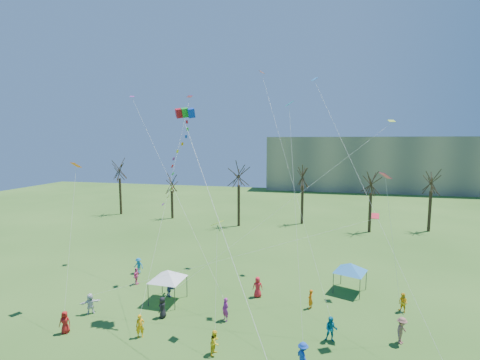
% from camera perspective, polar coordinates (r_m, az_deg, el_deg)
% --- Properties ---
extents(distant_building, '(60.00, 14.00, 15.00)m').
position_cam_1_polar(distant_building, '(101.57, 22.16, 2.58)').
color(distant_building, gray).
rests_on(distant_building, ground).
extents(bare_tree_row, '(70.08, 9.70, 10.69)m').
position_cam_1_polar(bare_tree_row, '(54.53, 9.93, -0.40)').
color(bare_tree_row, black).
rests_on(bare_tree_row, ground).
extents(big_box_kite, '(5.22, 5.97, 18.73)m').
position_cam_1_polar(big_box_kite, '(25.69, -10.38, 2.56)').
color(big_box_kite, red).
rests_on(big_box_kite, ground).
extents(canopy_tent_white, '(3.73, 3.73, 2.80)m').
position_cam_1_polar(canopy_tent_white, '(30.37, -12.24, -15.53)').
color(canopy_tent_white, '#3F3F44').
rests_on(canopy_tent_white, ground).
extents(canopy_tent_blue, '(3.37, 3.37, 2.70)m').
position_cam_1_polar(canopy_tent_blue, '(33.10, 18.33, -13.98)').
color(canopy_tent_blue, '#3F3F44').
rests_on(canopy_tent_blue, ground).
extents(festival_crowd, '(26.09, 12.37, 1.86)m').
position_cam_1_polar(festival_crowd, '(27.68, -1.54, -21.16)').
color(festival_crowd, '#AD1615').
rests_on(festival_crowd, ground).
extents(small_kites_aloft, '(27.99, 17.72, 30.98)m').
position_cam_1_polar(small_kites_aloft, '(28.92, 2.92, 5.49)').
color(small_kites_aloft, '#FF560D').
rests_on(small_kites_aloft, ground).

